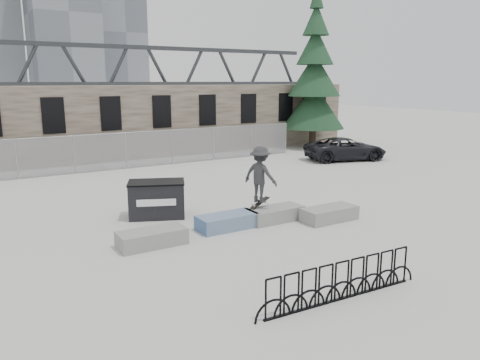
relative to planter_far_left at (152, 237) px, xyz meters
name	(u,v)px	position (x,y,z in m)	size (l,w,h in m)	color
ground	(247,228)	(3.31, -0.02, -0.26)	(120.00, 120.00, 0.00)	#B2B2AD
stone_wall	(105,123)	(3.31, 16.22, 1.99)	(36.00, 2.58, 4.50)	brown
chainlink_fence	(126,150)	(3.31, 12.48, 0.77)	(22.06, 0.06, 2.02)	gray
planter_far_left	(152,237)	(0.00, 0.00, 0.00)	(2.00, 0.90, 0.48)	gray
planter_center_left	(227,221)	(2.71, 0.25, 0.00)	(2.00, 0.90, 0.48)	#2D5287
planter_center_right	(275,213)	(4.58, 0.15, 0.00)	(2.00, 0.90, 0.48)	gray
planter_offset	(329,213)	(6.21, -0.82, 0.00)	(2.00, 0.90, 0.48)	gray
dumpster	(157,199)	(1.26, 2.77, 0.39)	(2.29, 1.88, 1.30)	black
bike_rack	(342,281)	(2.32, -5.53, 0.18)	(4.49, 0.27, 0.90)	black
spruce_tree	(314,82)	(17.73, 13.77, 4.42)	(4.50, 4.50, 11.50)	#38281E
truss_bridge	(98,85)	(13.31, 54.98, 3.87)	(70.00, 3.00, 9.80)	#2D3033
suv	(346,149)	(15.75, 8.29, 0.43)	(2.30, 4.98, 1.38)	black
skateboarder	(260,175)	(4.12, 0.41, 1.39)	(1.17, 1.43, 2.13)	#2A2B2D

